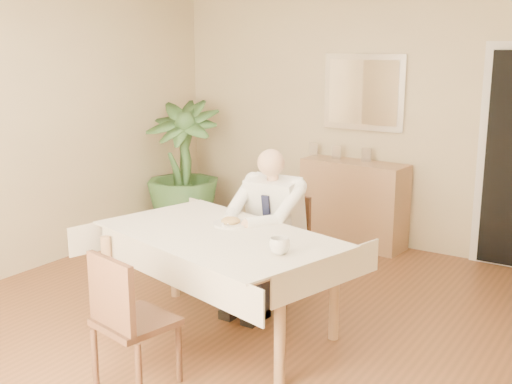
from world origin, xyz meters
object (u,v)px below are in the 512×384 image
Objects in this scene: chair_near at (126,316)px; seated_man at (264,222)px; sideboard at (353,203)px; coffee_mug at (279,246)px; potted_palm at (183,167)px; chair_far at (282,241)px; dining_table at (219,245)px.

seated_man reaches higher than chair_near.
chair_near is 0.80× the size of sideboard.
seated_man is 9.49× the size of coffee_mug.
coffee_mug is 3.18m from potted_palm.
seated_man is 0.87× the size of potted_palm.
chair_near is at bearing -88.00° from chair_far.
chair_far is 0.36m from seated_man.
chair_near is 1.53m from seated_man.
potted_palm is at bearing -157.20° from sideboard.
sideboard is (-0.09, 1.86, -0.26)m from seated_man.
potted_palm reaches higher than coffee_mug.
coffee_mug is 0.12× the size of sideboard.
dining_table is at bearing 165.37° from coffee_mug.
sideboard is (-0.67, 2.60, -0.37)m from coffee_mug.
potted_palm reaches higher than chair_near.
chair_far is at bearing 101.86° from chair_near.
seated_man reaches higher than chair_far.
chair_near is at bearing -75.01° from dining_table.
chair_near is at bearing -89.67° from seated_man.
dining_table is at bearing -88.28° from chair_far.
seated_man is at bearing -34.80° from potted_palm.
chair_far reaches higher than dining_table.
chair_near is 6.63× the size of coffee_mug.
coffee_mug is (0.58, -1.03, 0.34)m from chair_far.
chair_near is at bearing -126.53° from coffee_mug.
chair_near is 3.38m from sideboard.
seated_man is 0.95m from coffee_mug.
chair_near is at bearing -56.42° from potted_palm.
potted_palm is (-1.86, 1.88, 0.04)m from dining_table.
coffee_mug is at bearing -58.68° from chair_far.
sideboard is at bearing 103.25° from chair_near.
sideboard reaches higher than chair_far.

